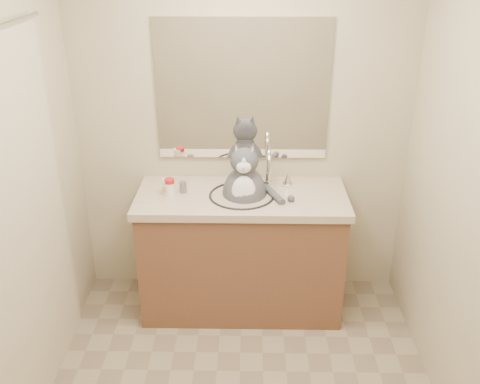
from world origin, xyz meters
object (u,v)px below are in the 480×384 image
object	(u,v)px
cat	(245,191)
pill_bottle_redcap	(170,187)
grey_canister	(183,187)
pill_bottle_orange	(168,187)

from	to	relation	value
cat	pill_bottle_redcap	world-z (taller)	cat
pill_bottle_redcap	grey_canister	distance (m)	0.09
pill_bottle_orange	pill_bottle_redcap	bearing A→B (deg)	-30.47
pill_bottle_redcap	grey_canister	size ratio (longest dim) A/B	1.52
pill_bottle_redcap	grey_canister	xyz separation A→B (m)	(0.08, 0.05, -0.02)
pill_bottle_redcap	cat	bearing A→B (deg)	2.47
cat	grey_canister	world-z (taller)	cat
cat	pill_bottle_redcap	distance (m)	0.47
pill_bottle_orange	grey_canister	bearing A→B (deg)	22.06
cat	pill_bottle_redcap	bearing A→B (deg)	-175.26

